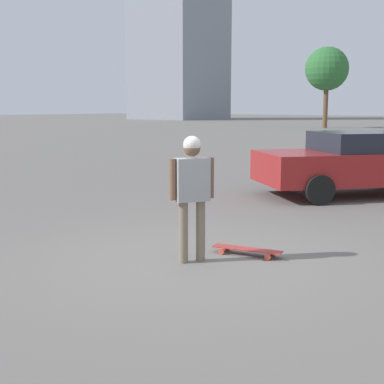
# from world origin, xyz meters

# --- Properties ---
(ground_plane) EXTENTS (220.00, 220.00, 0.00)m
(ground_plane) POSITION_xyz_m (0.00, 0.00, 0.00)
(ground_plane) COLOR slate
(person) EXTENTS (0.50, 0.39, 1.59)m
(person) POSITION_xyz_m (0.00, 0.00, 0.99)
(person) COLOR #7A6B56
(person) RESTS_ON ground_plane
(skateboard) EXTENTS (0.40, 0.95, 0.09)m
(skateboard) POSITION_xyz_m (-0.68, 0.39, 0.07)
(skateboard) COLOR #A5332D
(skateboard) RESTS_ON ground_plane
(car_parked_near) EXTENTS (4.52, 4.18, 1.40)m
(car_parked_near) POSITION_xyz_m (-6.31, -0.34, 0.73)
(car_parked_near) COLOR maroon
(car_parked_near) RESTS_ON ground_plane
(building_block_distant) EXTENTS (11.92, 11.29, 27.14)m
(building_block_distant) POSITION_xyz_m (-59.59, -49.89, 13.57)
(building_block_distant) COLOR gray
(building_block_distant) RESTS_ON ground_plane
(tree_distant) EXTENTS (3.91, 3.91, 7.27)m
(tree_distant) POSITION_xyz_m (-41.09, -17.08, 5.28)
(tree_distant) COLOR brown
(tree_distant) RESTS_ON ground_plane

